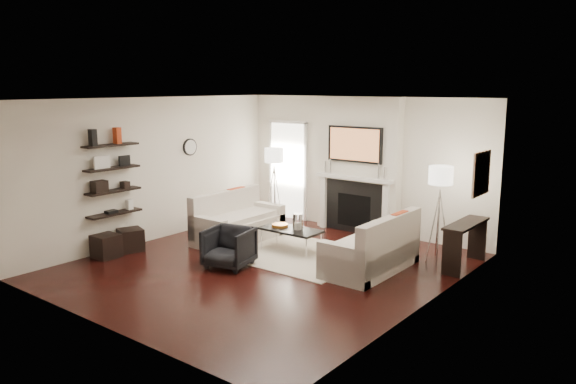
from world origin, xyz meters
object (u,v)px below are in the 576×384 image
Objects in this scene: ottoman_near at (131,240)px; lamp_right_shade at (441,175)px; loveseat_right_base at (370,257)px; lamp_left_shade at (274,155)px; loveseat_left_base at (239,230)px; armchair at (229,246)px; coffee_table at (291,230)px.

lamp_right_shade is at bearing 32.61° from ottoman_near.
lamp_right_shade reaches higher than loveseat_right_base.
ottoman_near is (-0.62, -3.29, -1.25)m from lamp_left_shade.
loveseat_left_base is at bearing -160.75° from lamp_right_shade.
loveseat_left_base is 1.58m from armchair.
loveseat_right_base is 2.29m from armchair.
loveseat_right_base is 1.64× the size of coffee_table.
coffee_table is 2.87m from ottoman_near.
ottoman_near is at bearing -143.11° from coffee_table.
lamp_left_shade is 1.00× the size of ottoman_near.
loveseat_right_base is 1.63m from coffee_table.
lamp_right_shade is at bearing 27.75° from coffee_table.
ottoman_near is at bearing -147.39° from lamp_right_shade.
armchair is (-1.89, -1.27, 0.15)m from loveseat_right_base.
lamp_left_shade is at bearing 102.50° from armchair.
loveseat_right_base is 4.26m from ottoman_near.
lamp_right_shade reaches higher than coffee_table.
loveseat_left_base is at bearing -178.36° from coffee_table.
loveseat_left_base is at bearing 113.78° from armchair.
lamp_right_shade reaches higher than loveseat_left_base.
ottoman_near is at bearing -122.18° from loveseat_left_base.
lamp_right_shade is (3.46, 1.21, 1.24)m from loveseat_left_base.
loveseat_right_base is 2.52× the size of armchair.
lamp_left_shade is at bearing 154.31° from loveseat_right_base.
loveseat_left_base is 2.85m from loveseat_right_base.
armchair is (-0.27, -1.29, -0.04)m from coffee_table.
armchair is at bearing -135.48° from lamp_right_shade.
loveseat_right_base is at bearing 20.41° from armchair.
coffee_table is 2.52m from lamp_left_shade.
lamp_right_shade is (3.90, -0.39, 0.00)m from lamp_left_shade.
loveseat_right_base is at bearing -117.23° from lamp_right_shade.
ottoman_near is (-4.52, -2.89, -1.25)m from lamp_right_shade.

